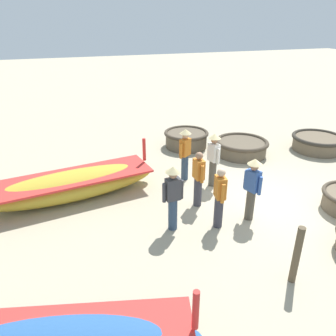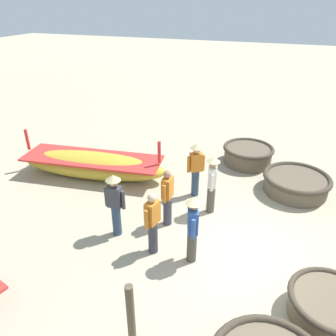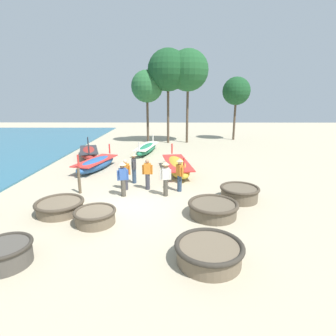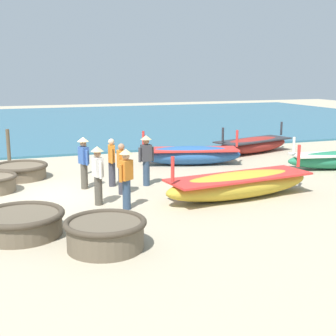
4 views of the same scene
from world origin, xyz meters
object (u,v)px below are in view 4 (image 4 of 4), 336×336
fisherman_by_coracle (98,172)px  mooring_post_mid_beach (85,157)px  long_boat_ochre_hull (240,184)px  fisherman_standing_right (112,161)px  coracle_front_left (105,233)px  fisherman_standing_left (146,157)px  fisherman_with_hat (84,159)px  fisherman_crouching (122,167)px  mooring_post_shoreline (9,148)px  long_boat_blue_hull (253,145)px  long_boat_white_hull (190,155)px  fisherman_hauling (126,175)px  coracle_far_left (20,171)px  coracle_weathered (21,222)px

fisherman_by_coracle → mooring_post_mid_beach: (-4.18, 0.34, -0.33)m
long_boat_ochre_hull → fisherman_standing_right: 4.22m
coracle_front_left → fisherman_standing_left: fisherman_standing_left is taller
fisherman_standing_left → fisherman_with_hat: bearing=-97.1°
fisherman_crouching → fisherman_standing_left: bearing=128.4°
fisherman_standing_right → mooring_post_shoreline: bearing=-146.4°
coracle_front_left → long_boat_blue_hull: size_ratio=0.40×
long_boat_white_hull → long_boat_blue_hull: size_ratio=0.97×
long_boat_white_hull → fisherman_standing_left: 3.95m
long_boat_blue_hull → fisherman_hauling: (6.83, -7.82, 0.58)m
coracle_front_left → mooring_post_shoreline: mooring_post_shoreline is taller
fisherman_crouching → fisherman_standing_left: (-0.81, 1.03, 0.12)m
coracle_far_left → coracle_weathered: 6.12m
coracle_weathered → long_boat_ochre_hull: bearing=101.2°
long_boat_blue_hull → coracle_weathered: bearing=-52.8°
mooring_post_shoreline → mooring_post_mid_beach: (2.49, 2.58, -0.11)m
long_boat_blue_hull → long_boat_white_hull: bearing=-67.0°
fisherman_with_hat → mooring_post_mid_beach: fisherman_with_hat is taller
mooring_post_mid_beach → fisherman_crouching: bearing=9.8°
coracle_far_left → mooring_post_shoreline: bearing=-172.9°
long_boat_ochre_hull → fisherman_crouching: 3.58m
fisherman_standing_left → fisherman_by_coracle: bearing=-48.1°
fisherman_with_hat → fisherman_crouching: (1.06, 0.97, -0.12)m
long_boat_ochre_hull → fisherman_hauling: (0.03, -3.46, 0.55)m
fisherman_with_hat → mooring_post_mid_beach: bearing=169.6°
coracle_front_left → mooring_post_shoreline: size_ratio=1.19×
coracle_far_left → fisherman_standing_right: fisherman_standing_right is taller
fisherman_with_hat → fisherman_crouching: size_ratio=1.06×
fisherman_by_coracle → long_boat_white_hull: bearing=134.3°
coracle_far_left → fisherman_standing_right: (2.21, 2.79, 0.55)m
fisherman_standing_left → long_boat_ochre_hull: bearing=42.2°
fisherman_crouching → coracle_front_left: bearing=-18.6°
fisherman_standing_right → fisherman_by_coracle: 2.19m
coracle_weathered → long_boat_blue_hull: (-8.05, 10.61, 0.07)m
long_boat_blue_hull → long_boat_ochre_hull: (6.81, -4.35, 0.03)m
fisherman_with_hat → mooring_post_shoreline: bearing=-155.0°
fisherman_crouching → fisherman_by_coracle: fisherman_by_coracle is taller
fisherman_hauling → coracle_far_left: bearing=-152.3°
fisherman_standing_left → coracle_far_left: bearing=-122.7°
coracle_weathered → fisherman_crouching: (-2.81, 3.07, 0.53)m
long_boat_ochre_hull → mooring_post_shoreline: 9.68m
fisherman_standing_left → fisherman_by_coracle: size_ratio=1.00×
fisherman_crouching → coracle_far_left: bearing=-139.3°
long_boat_blue_hull → fisherman_crouching: 9.19m
mooring_post_mid_beach → coracle_far_left: bearing=-91.2°
long_boat_blue_hull → mooring_post_mid_beach: bearing=-76.3°
fisherman_standing_right → fisherman_hauling: size_ratio=0.94×
long_boat_blue_hull → fisherman_with_hat: size_ratio=2.65×
long_boat_ochre_hull → fisherman_crouching: size_ratio=3.19×
fisherman_standing_left → fisherman_hauling: 2.74m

